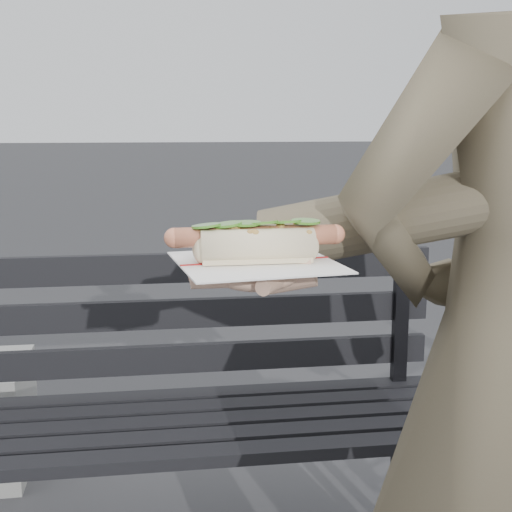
{
  "coord_description": "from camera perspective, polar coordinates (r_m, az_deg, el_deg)",
  "views": [
    {
      "loc": [
        -0.03,
        -0.77,
        1.23
      ],
      "look_at": [
        0.09,
        0.08,
        1.06
      ],
      "focal_mm": 50.0,
      "sensor_mm": 36.0,
      "label": 1
    }
  ],
  "objects": [
    {
      "name": "park_bench",
      "position": [
        1.91,
        -7.58,
        -10.89
      ],
      "size": [
        1.5,
        0.44,
        0.88
      ],
      "color": "black",
      "rests_on": "ground"
    },
    {
      "name": "held_hotdog",
      "position": [
        0.98,
        11.18,
        2.85
      ],
      "size": [
        0.64,
        0.3,
        0.2
      ],
      "color": "brown"
    }
  ]
}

